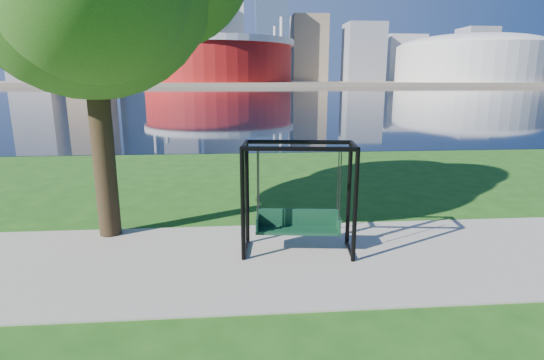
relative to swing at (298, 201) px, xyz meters
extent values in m
plane|color=#1E5114|center=(-0.60, 0.16, -1.11)|extent=(900.00, 900.00, 0.00)
cube|color=#9E937F|center=(-0.60, -0.34, -1.09)|extent=(120.00, 4.00, 0.03)
cube|color=black|center=(-0.60, 102.16, -1.10)|extent=(900.00, 180.00, 0.02)
cube|color=#937F60|center=(-0.60, 306.16, -0.11)|extent=(900.00, 228.00, 2.00)
cylinder|color=maroon|center=(-10.60, 235.16, 11.89)|extent=(80.00, 80.00, 22.00)
cylinder|color=silver|center=(-10.60, 235.16, 21.39)|extent=(83.00, 83.00, 3.00)
cylinder|color=silver|center=(22.31, 254.16, 16.89)|extent=(2.00, 2.00, 32.00)
cylinder|color=silver|center=(-43.51, 254.16, 16.89)|extent=(2.00, 2.00, 32.00)
cylinder|color=silver|center=(-43.51, 216.16, 16.89)|extent=(2.00, 2.00, 32.00)
cylinder|color=silver|center=(22.31, 216.16, 16.89)|extent=(2.00, 2.00, 32.00)
cylinder|color=beige|center=(134.40, 235.16, 10.89)|extent=(84.00, 84.00, 20.00)
ellipsoid|color=beige|center=(134.40, 235.16, 19.89)|extent=(84.00, 84.00, 15.12)
cube|color=gray|center=(-140.60, 310.16, 31.89)|extent=(28.00, 28.00, 62.00)
cube|color=#998466|center=(-100.60, 300.16, 44.89)|extent=(26.00, 26.00, 88.00)
cube|color=slate|center=(-70.60, 325.16, 48.39)|extent=(30.00, 24.00, 95.00)
cube|color=gray|center=(-40.60, 305.16, 36.89)|extent=(24.00, 24.00, 72.00)
cube|color=silver|center=(-10.60, 335.16, 40.89)|extent=(32.00, 28.00, 80.00)
cube|color=slate|center=(24.40, 310.16, 29.89)|extent=(22.00, 22.00, 58.00)
cube|color=#998466|center=(54.40, 325.16, 24.89)|extent=(26.00, 26.00, 48.00)
cube|color=gray|center=(94.40, 315.16, 21.89)|extent=(28.00, 24.00, 42.00)
cube|color=silver|center=(134.40, 340.16, 18.89)|extent=(30.00, 26.00, 36.00)
cube|color=gray|center=(184.40, 320.16, 20.89)|extent=(24.00, 24.00, 40.00)
cube|color=#998466|center=(224.40, 335.16, 16.89)|extent=(26.00, 26.00, 32.00)
cylinder|color=black|center=(-1.12, -0.33, 0.02)|extent=(0.10, 0.10, 2.24)
cylinder|color=black|center=(1.01, -0.59, 0.02)|extent=(0.10, 0.10, 2.24)
cylinder|color=black|center=(-1.02, 0.54, 0.02)|extent=(0.10, 0.10, 2.24)
cylinder|color=black|center=(1.11, 0.28, 0.02)|extent=(0.10, 0.10, 2.24)
cylinder|color=black|center=(-0.06, -0.46, 1.14)|extent=(2.14, 0.34, 0.09)
cylinder|color=black|center=(0.05, 0.41, 1.14)|extent=(2.14, 0.34, 0.09)
cylinder|color=black|center=(-1.07, 0.10, 1.14)|extent=(0.19, 0.88, 0.09)
cylinder|color=black|center=(-1.07, 0.10, -1.03)|extent=(0.17, 0.88, 0.07)
cylinder|color=black|center=(1.06, -0.16, 1.14)|extent=(0.19, 0.88, 0.09)
cylinder|color=black|center=(1.06, -0.16, -1.03)|extent=(0.17, 0.88, 0.07)
cube|color=black|center=(0.00, -0.03, -0.62)|extent=(1.75, 0.64, 0.06)
cube|color=black|center=(0.02, 0.16, -0.40)|extent=(1.70, 0.25, 0.37)
cube|color=black|center=(-0.82, 0.07, -0.48)|extent=(0.10, 0.44, 0.33)
cube|color=black|center=(0.82, -0.13, -0.48)|extent=(0.10, 0.44, 0.33)
cylinder|color=#2B2B30|center=(-0.82, -0.11, 0.38)|extent=(0.03, 0.03, 1.41)
cylinder|color=#2B2B30|center=(0.77, -0.30, 0.38)|extent=(0.03, 0.03, 1.41)
cylinder|color=#2B2B30|center=(-0.78, 0.25, 0.38)|extent=(0.03, 0.03, 1.41)
cylinder|color=#2B2B30|center=(0.82, 0.06, 0.38)|extent=(0.03, 0.03, 1.41)
cylinder|color=black|center=(-4.14, 1.35, 1.30)|extent=(0.48, 0.48, 4.80)
camera|label=1|loc=(-1.21, -8.14, 2.39)|focal=28.00mm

